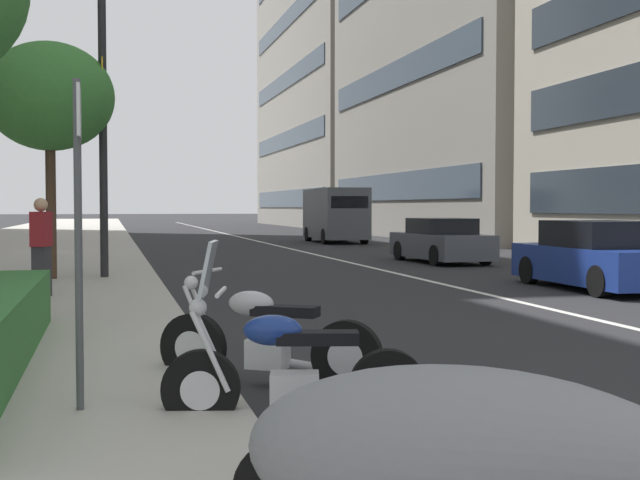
# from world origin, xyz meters

# --- Properties ---
(sidewalk_right_plaza) EXTENTS (160.00, 8.70, 0.15)m
(sidewalk_right_plaza) POSITION_xyz_m (30.00, 10.49, 0.07)
(sidewalk_right_plaza) COLOR #B2ADA3
(sidewalk_right_plaza) RESTS_ON ground
(lane_centre_stripe) EXTENTS (110.00, 0.16, 0.01)m
(lane_centre_stripe) POSITION_xyz_m (35.00, 0.00, 0.00)
(lane_centre_stripe) COLOR silver
(lane_centre_stripe) RESTS_ON ground
(motorcycle_far_end_row) EXTENTS (1.88, 2.22, 1.01)m
(motorcycle_far_end_row) POSITION_xyz_m (0.17, 5.66, 0.55)
(motorcycle_far_end_row) COLOR gray
(motorcycle_far_end_row) RESTS_ON ground
(motorcycle_under_tarp) EXTENTS (0.72, 2.05, 1.47)m
(motorcycle_under_tarp) POSITION_xyz_m (3.00, 5.85, 0.43)
(motorcycle_under_tarp) COLOR black
(motorcycle_under_tarp) RESTS_ON ground
(motorcycle_by_sign_pole) EXTENTS (1.33, 1.97, 1.12)m
(motorcycle_by_sign_pole) POSITION_xyz_m (4.48, 5.76, 0.43)
(motorcycle_by_sign_pole) COLOR black
(motorcycle_by_sign_pole) RESTS_ON ground
(car_far_down_avenue) EXTENTS (4.37, 1.96, 1.44)m
(car_far_down_avenue) POSITION_xyz_m (11.92, -2.69, 0.67)
(car_far_down_avenue) COLOR navy
(car_far_down_avenue) RESTS_ON ground
(car_mid_block_traffic) EXTENTS (4.28, 1.95, 1.37)m
(car_mid_block_traffic) POSITION_xyz_m (20.52, -2.76, 0.64)
(car_mid_block_traffic) COLOR #4C515B
(car_mid_block_traffic) RESTS_ON ground
(delivery_van_ahead) EXTENTS (5.51, 2.24, 2.61)m
(delivery_van_ahead) POSITION_xyz_m (35.21, -3.40, 1.39)
(delivery_van_ahead) COLOR #4C5156
(delivery_van_ahead) RESTS_ON ground
(parking_sign_by_curb) EXTENTS (0.32, 0.06, 2.56)m
(parking_sign_by_curb) POSITION_xyz_m (3.36, 7.43, 1.69)
(parking_sign_by_curb) COLOR #47494C
(parking_sign_by_curb) RESTS_ON sidewalk_right_plaza
(street_lamp_with_banners) EXTENTS (1.26, 2.73, 8.02)m
(street_lamp_with_banners) POSITION_xyz_m (15.88, 6.92, 4.98)
(street_lamp_with_banners) COLOR #232326
(street_lamp_with_banners) RESTS_ON sidewalk_right_plaza
(street_tree_far_plaza) EXTENTS (2.78, 2.78, 5.17)m
(street_tree_far_plaza) POSITION_xyz_m (15.72, 8.44, 4.12)
(street_tree_far_plaza) COLOR #473323
(street_tree_far_plaza) RESTS_ON sidewalk_right_plaza
(pedestrian_on_plaza) EXTENTS (0.46, 0.37, 1.73)m
(pedestrian_on_plaza) POSITION_xyz_m (11.90, 8.36, 1.03)
(pedestrian_on_plaza) COLOR #2D2D33
(pedestrian_on_plaza) RESTS_ON sidewalk_right_plaza
(office_tower_near_left) EXTENTS (29.97, 16.12, 30.58)m
(office_tower_near_left) POSITION_xyz_m (68.70, -16.15, 15.29)
(office_tower_near_left) COLOR gray
(office_tower_near_left) RESTS_ON ground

